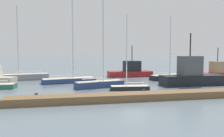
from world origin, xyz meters
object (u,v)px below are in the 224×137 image
sailboat_5 (130,87)px  fishing_boat_3 (216,73)px  sailboat_4 (167,76)px  fishing_boat_1 (192,75)px  sailboat_1 (23,76)px  fishing_boat_0 (131,71)px  sailboat_6 (69,78)px  sailboat_3 (100,83)px

sailboat_5 → fishing_boat_3: (15.09, 6.63, 0.51)m
sailboat_4 → fishing_boat_3: (7.20, -0.96, 0.39)m
fishing_boat_1 → fishing_boat_3: bearing=-146.1°
sailboat_1 → sailboat_5: size_ratio=1.33×
sailboat_1 → fishing_boat_0: sailboat_1 is taller
fishing_boat_1 → fishing_boat_3: 8.46m
sailboat_4 → sailboat_6: 14.00m
sailboat_5 → sailboat_6: sailboat_6 is taller
sailboat_3 → fishing_boat_0: size_ratio=1.48×
sailboat_3 → sailboat_5: sailboat_3 is taller
sailboat_4 → sailboat_5: bearing=-155.1°
fishing_boat_1 → sailboat_4: bearing=-88.3°
sailboat_3 → fishing_boat_1: size_ratio=1.37×
fishing_boat_3 → sailboat_5: bearing=-149.8°
sailboat_5 → sailboat_4: bearing=-130.6°
sailboat_4 → fishing_boat_0: size_ratio=1.27×
sailboat_4 → sailboat_5: 10.94m
sailboat_3 → fishing_boat_1: (10.97, -0.46, 0.62)m
sailboat_3 → fishing_boat_0: (6.57, 10.27, 0.35)m
sailboat_4 → fishing_boat_0: sailboat_4 is taller
sailboat_5 → sailboat_6: (-6.10, 6.87, 0.22)m
sailboat_3 → sailboat_6: sailboat_6 is taller
sailboat_3 → sailboat_6: bearing=109.5°
sailboat_5 → fishing_boat_0: 13.07m
fishing_boat_3 → fishing_boat_1: bearing=-138.5°
sailboat_3 → sailboat_4: 11.96m
sailboat_1 → sailboat_6: (6.38, -4.03, 0.00)m
fishing_boat_1 → fishing_boat_0: bearing=-68.8°
sailboat_4 → fishing_boat_0: (-4.12, 4.91, 0.42)m
sailboat_5 → fishing_boat_1: sailboat_5 is taller
sailboat_5 → fishing_boat_3: bearing=-150.8°
sailboat_5 → fishing_boat_3: 16.49m
fishing_boat_0 → fishing_boat_3: size_ratio=1.20×
sailboat_6 → sailboat_1: bearing=136.0°
sailboat_1 → fishing_boat_0: (16.24, 1.60, 0.32)m
sailboat_4 → sailboat_1: bearing=151.8°
sailboat_3 → fishing_boat_0: 12.20m
fishing_boat_0 → fishing_boat_3: bearing=-28.2°
sailboat_6 → fishing_boat_0: (9.86, 5.63, 0.32)m
fishing_boat_0 → sailboat_6: bearing=-151.1°
sailboat_4 → fishing_boat_0: bearing=111.0°
sailboat_5 → fishing_boat_0: size_ratio=1.08×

